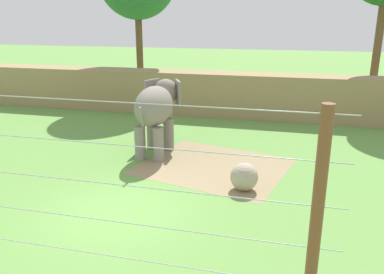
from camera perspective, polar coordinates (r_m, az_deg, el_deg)
name	(u,v)px	position (r m, az deg, el deg)	size (l,w,h in m)	color
ground_plane	(116,213)	(11.83, -10.94, -10.82)	(120.00, 120.00, 0.00)	#609342
dirt_patch	(214,166)	(15.05, 3.24, -4.23)	(5.27, 4.51, 0.01)	#937F5B
embankment_wall	(207,93)	(22.82, 2.15, 6.37)	(36.00, 1.80, 2.43)	#997F56
elephant	(156,108)	(16.10, -5.19, 4.28)	(1.65, 3.91, 2.89)	gray
enrichment_ball	(244,177)	(13.00, 7.60, -5.76)	(0.92, 0.92, 0.92)	tan
cable_fence	(48,189)	(8.59, -20.18, -7.17)	(11.50, 0.22, 4.17)	brown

